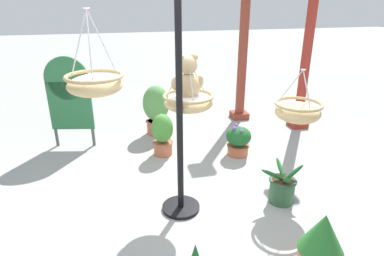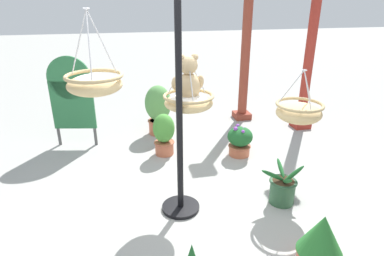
{
  "view_description": "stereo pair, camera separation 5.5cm",
  "coord_description": "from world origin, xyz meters",
  "views": [
    {
      "loc": [
        -0.76,
        -3.15,
        2.34
      ],
      "look_at": [
        -0.0,
        0.1,
        0.98
      ],
      "focal_mm": 30.51,
      "sensor_mm": 36.0,
      "label": 1
    },
    {
      "loc": [
        -0.71,
        -3.16,
        2.34
      ],
      "look_at": [
        -0.0,
        0.1,
        0.98
      ],
      "focal_mm": 30.51,
      "sensor_mm": 36.0,
      "label": 2
    }
  ],
  "objects": [
    {
      "name": "hanging_basket_with_teddy",
      "position": [
        -0.01,
        0.25,
        1.24
      ],
      "size": [
        0.57,
        0.57,
        0.59
      ],
      "color": "tan"
    },
    {
      "name": "hanging_basket_left_high",
      "position": [
        -0.97,
        -0.03,
        1.57
      ],
      "size": [
        0.55,
        0.55,
        0.78
      ],
      "color": "tan"
    },
    {
      "name": "display_pole_central",
      "position": [
        -0.16,
        -0.0,
        0.83
      ],
      "size": [
        0.44,
        0.44,
        2.62
      ],
      "color": "black",
      "rests_on": "ground"
    },
    {
      "name": "greenhouse_pillar_left",
      "position": [
        1.61,
        2.76,
        1.28
      ],
      "size": [
        0.34,
        0.34,
        2.65
      ],
      "color": "brown",
      "rests_on": "ground"
    },
    {
      "name": "potted_plant_conical_shrub",
      "position": [
        0.9,
        -1.16,
        0.29
      ],
      "size": [
        0.41,
        0.41,
        0.58
      ],
      "color": "#BC6042",
      "rests_on": "ground"
    },
    {
      "name": "teddy_bear",
      "position": [
        -0.01,
        0.27,
        1.47
      ],
      "size": [
        0.36,
        0.33,
        0.53
      ],
      "color": "tan"
    },
    {
      "name": "display_sign_board",
      "position": [
        -1.53,
        2.12,
        0.88
      ],
      "size": [
        0.68,
        0.18,
        1.49
      ],
      "color": "#286B3D",
      "rests_on": "ground"
    },
    {
      "name": "potted_plant_small_succulent",
      "position": [
        -0.15,
        1.47,
        0.35
      ],
      "size": [
        0.34,
        0.34,
        0.67
      ],
      "color": "#BC6042",
      "rests_on": "ground"
    },
    {
      "name": "potted_plant_flowering_red",
      "position": [
        -0.14,
        2.32,
        0.48
      ],
      "size": [
        0.47,
        0.47,
        0.89
      ],
      "color": "#BC6042",
      "rests_on": "ground"
    },
    {
      "name": "ground_plane",
      "position": [
        0.0,
        0.0,
        0.0
      ],
      "size": [
        40.0,
        40.0,
        0.0
      ],
      "primitive_type": "plane",
      "color": "#9E9E99"
    },
    {
      "name": "hanging_basket_right_low",
      "position": [
        1.3,
        0.13,
        1.06
      ],
      "size": [
        0.56,
        0.56,
        0.63
      ],
      "color": "tan"
    },
    {
      "name": "greenhouse_pillar_right",
      "position": [
        2.53,
        2.06,
        1.4
      ],
      "size": [
        0.32,
        0.32,
        2.89
      ],
      "color": "#9E2D23",
      "rests_on": "ground"
    },
    {
      "name": "potted_plant_fern_front",
      "position": [
        1.06,
        -0.13,
        0.19
      ],
      "size": [
        0.56,
        0.57,
        0.48
      ],
      "color": "#2D5638",
      "rests_on": "ground"
    },
    {
      "name": "potted_plant_bushy_green",
      "position": [
        0.99,
        1.19,
        0.24
      ],
      "size": [
        0.39,
        0.39,
        0.49
      ],
      "color": "#BC6042",
      "rests_on": "ground"
    }
  ]
}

